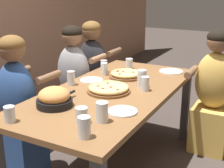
{
  "coord_description": "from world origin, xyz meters",
  "views": [
    {
      "loc": [
        -2.12,
        -1.14,
        1.58
      ],
      "look_at": [
        0.0,
        0.0,
        0.8
      ],
      "focal_mm": 50.0,
      "sensor_mm": 36.0,
      "label": 1
    }
  ],
  "objects_px": {
    "drinking_glass_i": "(71,79)",
    "diner_near_right": "(213,97)",
    "pizza_board_second": "(126,74)",
    "pizza_board_main": "(108,89)",
    "drinking_glass_d": "(10,114)",
    "diner_far_midleft": "(19,113)",
    "drinking_glass_h": "(104,69)",
    "empty_plate_c": "(91,80)",
    "diner_far_right": "(93,78)",
    "drinking_glass_j": "(129,64)",
    "drinking_glass_f": "(104,67)",
    "diner_far_midright": "(74,87)",
    "empty_plate_b": "(123,111)",
    "drinking_glass_c": "(145,84)",
    "drinking_glass_g": "(142,80)",
    "skillet_bowl": "(54,98)",
    "drinking_glass_a": "(84,127)",
    "drinking_glass_e": "(102,112)",
    "drinking_glass_b": "(82,116)",
    "empty_plate_a": "(171,71)"
  },
  "relations": [
    {
      "from": "drinking_glass_d",
      "to": "drinking_glass_i",
      "type": "distance_m",
      "value": 0.8
    },
    {
      "from": "pizza_board_second",
      "to": "diner_far_midright",
      "type": "relative_size",
      "value": 0.26
    },
    {
      "from": "pizza_board_second",
      "to": "drinking_glass_i",
      "type": "bearing_deg",
      "value": 144.29
    },
    {
      "from": "pizza_board_second",
      "to": "diner_far_right",
      "type": "height_order",
      "value": "diner_far_right"
    },
    {
      "from": "empty_plate_c",
      "to": "drinking_glass_c",
      "type": "bearing_deg",
      "value": -92.73
    },
    {
      "from": "drinking_glass_c",
      "to": "drinking_glass_i",
      "type": "height_order",
      "value": "drinking_glass_i"
    },
    {
      "from": "empty_plate_c",
      "to": "diner_far_midleft",
      "type": "xyz_separation_m",
      "value": [
        -0.52,
        0.39,
        -0.2
      ]
    },
    {
      "from": "diner_far_right",
      "to": "drinking_glass_j",
      "type": "bearing_deg",
      "value": -12.53
    },
    {
      "from": "empty_plate_c",
      "to": "drinking_glass_a",
      "type": "xyz_separation_m",
      "value": [
        -0.94,
        -0.54,
        0.06
      ]
    },
    {
      "from": "empty_plate_b",
      "to": "diner_near_right",
      "type": "height_order",
      "value": "diner_near_right"
    },
    {
      "from": "empty_plate_a",
      "to": "drinking_glass_h",
      "type": "bearing_deg",
      "value": 127.85
    },
    {
      "from": "pizza_board_main",
      "to": "pizza_board_second",
      "type": "distance_m",
      "value": 0.44
    },
    {
      "from": "diner_near_right",
      "to": "diner_far_midright",
      "type": "bearing_deg",
      "value": 14.77
    },
    {
      "from": "pizza_board_main",
      "to": "diner_far_midright",
      "type": "distance_m",
      "value": 0.85
    },
    {
      "from": "pizza_board_second",
      "to": "empty_plate_b",
      "type": "bearing_deg",
      "value": -155.69
    },
    {
      "from": "drinking_glass_c",
      "to": "diner_far_midright",
      "type": "height_order",
      "value": "diner_far_midright"
    },
    {
      "from": "skillet_bowl",
      "to": "drinking_glass_g",
      "type": "relative_size",
      "value": 2.49
    },
    {
      "from": "drinking_glass_d",
      "to": "drinking_glass_f",
      "type": "xyz_separation_m",
      "value": [
        1.27,
        0.05,
        0.0
      ]
    },
    {
      "from": "pizza_board_main",
      "to": "empty_plate_c",
      "type": "xyz_separation_m",
      "value": [
        0.19,
        0.28,
        -0.02
      ]
    },
    {
      "from": "drinking_glass_c",
      "to": "diner_near_right",
      "type": "bearing_deg",
      "value": -32.65
    },
    {
      "from": "drinking_glass_d",
      "to": "diner_far_midleft",
      "type": "xyz_separation_m",
      "value": [
        0.46,
        0.4,
        -0.24
      ]
    },
    {
      "from": "empty_plate_a",
      "to": "drinking_glass_d",
      "type": "height_order",
      "value": "drinking_glass_d"
    },
    {
      "from": "drinking_glass_i",
      "to": "diner_near_right",
      "type": "relative_size",
      "value": 0.1
    },
    {
      "from": "drinking_glass_d",
      "to": "diner_far_midright",
      "type": "bearing_deg",
      "value": 17.6
    },
    {
      "from": "diner_far_midleft",
      "to": "diner_near_right",
      "type": "bearing_deg",
      "value": 40.8
    },
    {
      "from": "drinking_glass_h",
      "to": "empty_plate_c",
      "type": "bearing_deg",
      "value": 176.59
    },
    {
      "from": "drinking_glass_b",
      "to": "drinking_glass_i",
      "type": "relative_size",
      "value": 0.86
    },
    {
      "from": "drinking_glass_g",
      "to": "pizza_board_main",
      "type": "bearing_deg",
      "value": 141.09
    },
    {
      "from": "drinking_glass_f",
      "to": "diner_far_midright",
      "type": "bearing_deg",
      "value": 91.62
    },
    {
      "from": "pizza_board_main",
      "to": "empty_plate_a",
      "type": "distance_m",
      "value": 0.85
    },
    {
      "from": "pizza_board_main",
      "to": "drinking_glass_h",
      "type": "distance_m",
      "value": 0.48
    },
    {
      "from": "skillet_bowl",
      "to": "empty_plate_a",
      "type": "height_order",
      "value": "skillet_bowl"
    },
    {
      "from": "pizza_board_second",
      "to": "drinking_glass_f",
      "type": "bearing_deg",
      "value": 80.01
    },
    {
      "from": "empty_plate_b",
      "to": "drinking_glass_j",
      "type": "xyz_separation_m",
      "value": [
        1.04,
        0.44,
        0.04
      ]
    },
    {
      "from": "drinking_glass_e",
      "to": "drinking_glass_i",
      "type": "xyz_separation_m",
      "value": [
        0.52,
        0.61,
        -0.01
      ]
    },
    {
      "from": "drinking_glass_c",
      "to": "drinking_glass_d",
      "type": "xyz_separation_m",
      "value": [
        -0.96,
        0.52,
        -0.01
      ]
    },
    {
      "from": "empty_plate_c",
      "to": "diner_near_right",
      "type": "xyz_separation_m",
      "value": [
        0.64,
        -0.95,
        -0.2
      ]
    },
    {
      "from": "pizza_board_second",
      "to": "drinking_glass_j",
      "type": "xyz_separation_m",
      "value": [
        0.29,
        0.1,
        0.02
      ]
    },
    {
      "from": "empty_plate_c",
      "to": "diner_far_midleft",
      "type": "bearing_deg",
      "value": 143.11
    },
    {
      "from": "diner_far_right",
      "to": "drinking_glass_h",
      "type": "bearing_deg",
      "value": -47.26
    },
    {
      "from": "empty_plate_a",
      "to": "drinking_glass_d",
      "type": "xyz_separation_m",
      "value": [
        -1.6,
        0.53,
        0.05
      ]
    },
    {
      "from": "drinking_glass_d",
      "to": "drinking_glass_i",
      "type": "height_order",
      "value": "drinking_glass_i"
    },
    {
      "from": "drinking_glass_i",
      "to": "drinking_glass_c",
      "type": "bearing_deg",
      "value": -75.59
    },
    {
      "from": "drinking_glass_f",
      "to": "drinking_glass_i",
      "type": "relative_size",
      "value": 1.0
    },
    {
      "from": "drinking_glass_a",
      "to": "drinking_glass_e",
      "type": "height_order",
      "value": "drinking_glass_e"
    },
    {
      "from": "empty_plate_c",
      "to": "drinking_glass_b",
      "type": "distance_m",
      "value": 0.89
    },
    {
      "from": "drinking_glass_b",
      "to": "drinking_glass_h",
      "type": "bearing_deg",
      "value": 22.01
    },
    {
      "from": "drinking_glass_f",
      "to": "drinking_glass_h",
      "type": "xyz_separation_m",
      "value": [
        -0.08,
        -0.05,
        0.01
      ]
    },
    {
      "from": "pizza_board_main",
      "to": "drinking_glass_f",
      "type": "height_order",
      "value": "drinking_glass_f"
    },
    {
      "from": "empty_plate_a",
      "to": "drinking_glass_f",
      "type": "xyz_separation_m",
      "value": [
        -0.33,
        0.57,
        0.05
      ]
    }
  ]
}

